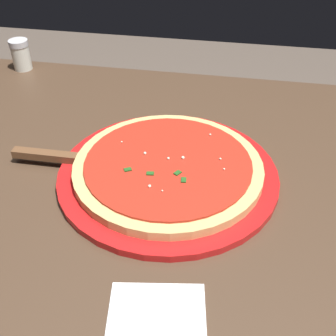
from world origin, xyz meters
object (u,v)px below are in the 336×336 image
Objects in this scene: pizza_server at (71,159)px; pizza at (168,167)px; parmesan_shaker at (21,55)px; serving_plate at (168,174)px; napkin_folded_right at (156,335)px.

pizza is at bearing -179.43° from pizza_server.
serving_plate is at bearing 140.20° from parmesan_shaker.
serving_plate is 0.57m from parmesan_shaker.
pizza_server is at bearing 0.57° from pizza.
pizza_server is at bearing 0.57° from serving_plate.
pizza is 2.20× the size of napkin_folded_right.
pizza reaches higher than napkin_folded_right.
serving_plate is 2.57× the size of napkin_folded_right.
serving_plate is 0.29m from napkin_folded_right.
parmesan_shaker is at bearing -54.11° from napkin_folded_right.
serving_plate is 0.17m from pizza_server.
parmesan_shaker is at bearing -39.81° from pizza.
pizza is at bearing 90.32° from serving_plate.
pizza_server is (0.17, 0.00, -0.00)m from pizza.
serving_plate is 1.17× the size of pizza.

